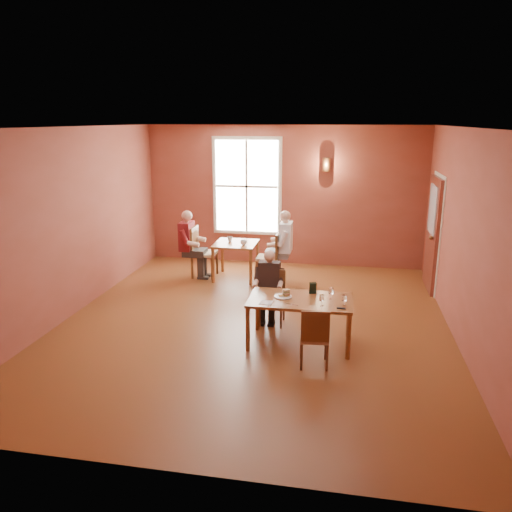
% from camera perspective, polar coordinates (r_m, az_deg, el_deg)
% --- Properties ---
extents(ground, '(6.00, 7.00, 0.01)m').
position_cam_1_polar(ground, '(7.93, -0.26, -7.72)').
color(ground, brown).
rests_on(ground, ground).
extents(wall_back, '(6.00, 0.04, 3.00)m').
position_cam_1_polar(wall_back, '(10.87, 3.16, 6.84)').
color(wall_back, brown).
rests_on(wall_back, ground).
extents(wall_front, '(6.00, 0.04, 3.00)m').
position_cam_1_polar(wall_front, '(4.23, -9.15, -7.21)').
color(wall_front, brown).
rests_on(wall_front, ground).
extents(wall_left, '(0.04, 7.00, 3.00)m').
position_cam_1_polar(wall_left, '(8.54, -20.52, 3.53)').
color(wall_left, brown).
rests_on(wall_left, ground).
extents(wall_right, '(0.04, 7.00, 3.00)m').
position_cam_1_polar(wall_right, '(7.53, 22.79, 1.81)').
color(wall_right, brown).
rests_on(wall_right, ground).
extents(ceiling, '(6.00, 7.00, 0.04)m').
position_cam_1_polar(ceiling, '(7.30, -0.29, 14.51)').
color(ceiling, white).
rests_on(ceiling, wall_back).
extents(window, '(1.36, 0.10, 1.96)m').
position_cam_1_polar(window, '(10.93, -1.07, 7.96)').
color(window, white).
rests_on(window, wall_back).
extents(door, '(0.12, 1.04, 2.10)m').
position_cam_1_polar(door, '(9.82, 19.47, 2.38)').
color(door, maroon).
rests_on(door, ground).
extents(wall_sconce, '(0.16, 0.16, 0.28)m').
position_cam_1_polar(wall_sconce, '(10.62, 8.05, 10.31)').
color(wall_sconce, brown).
rests_on(wall_sconce, wall_back).
extents(main_table, '(1.44, 0.81, 0.68)m').
position_cam_1_polar(main_table, '(7.16, 5.04, -7.45)').
color(main_table, brown).
rests_on(main_table, ground).
extents(chair_diner_main, '(0.37, 0.37, 0.84)m').
position_cam_1_polar(chair_diner_main, '(7.79, 1.84, -4.84)').
color(chair_diner_main, brown).
rests_on(chair_diner_main, ground).
extents(diner_main, '(0.44, 0.44, 1.09)m').
position_cam_1_polar(diner_main, '(7.72, 1.81, -4.02)').
color(diner_main, '#453226').
rests_on(diner_main, ground).
extents(chair_empty, '(0.39, 0.39, 0.81)m').
position_cam_1_polar(chair_empty, '(6.56, 6.68, -9.07)').
color(chair_empty, '#4A2515').
rests_on(chair_empty, ground).
extents(plate_food, '(0.30, 0.30, 0.03)m').
position_cam_1_polar(plate_food, '(7.08, 3.11, -4.60)').
color(plate_food, silver).
rests_on(plate_food, main_table).
extents(sandwich, '(0.11, 0.11, 0.10)m').
position_cam_1_polar(sandwich, '(7.08, 3.48, -4.32)').
color(sandwich, tan).
rests_on(sandwich, main_table).
extents(goblet_a, '(0.09, 0.09, 0.17)m').
position_cam_1_polar(goblet_a, '(7.07, 8.58, -4.19)').
color(goblet_a, white).
rests_on(goblet_a, main_table).
extents(goblet_b, '(0.08, 0.08, 0.16)m').
position_cam_1_polar(goblet_b, '(6.85, 10.04, -4.97)').
color(goblet_b, white).
rests_on(goblet_b, main_table).
extents(goblet_c, '(0.08, 0.08, 0.17)m').
position_cam_1_polar(goblet_c, '(6.79, 7.51, -4.99)').
color(goblet_c, white).
rests_on(goblet_c, main_table).
extents(menu_stand, '(0.11, 0.08, 0.17)m').
position_cam_1_polar(menu_stand, '(7.24, 6.52, -3.66)').
color(menu_stand, black).
rests_on(menu_stand, main_table).
extents(knife, '(0.17, 0.06, 0.00)m').
position_cam_1_polar(knife, '(6.82, 4.16, -5.55)').
color(knife, silver).
rests_on(knife, main_table).
extents(napkin, '(0.17, 0.17, 0.01)m').
position_cam_1_polar(napkin, '(6.87, 1.15, -5.34)').
color(napkin, white).
rests_on(napkin, main_table).
extents(sunglasses, '(0.12, 0.05, 0.01)m').
position_cam_1_polar(sunglasses, '(6.76, 9.72, -5.90)').
color(sunglasses, black).
rests_on(sunglasses, main_table).
extents(second_table, '(0.83, 0.83, 0.73)m').
position_cam_1_polar(second_table, '(10.03, -2.31, -0.52)').
color(second_table, brown).
rests_on(second_table, ground).
extents(chair_diner_white, '(0.43, 0.43, 0.97)m').
position_cam_1_polar(chair_diner_white, '(9.88, 1.37, -0.06)').
color(chair_diner_white, '#5C2C16').
rests_on(chair_diner_white, ground).
extents(diner_white, '(0.54, 0.54, 1.35)m').
position_cam_1_polar(diner_white, '(9.82, 1.55, 1.01)').
color(diner_white, silver).
rests_on(diner_white, ground).
extents(chair_diner_maroon, '(0.45, 0.45, 1.03)m').
position_cam_1_polar(chair_diner_maroon, '(10.15, -5.90, 0.47)').
color(chair_diner_maroon, '#562A17').
rests_on(chair_diner_maroon, ground).
extents(diner_maroon, '(0.53, 0.53, 1.32)m').
position_cam_1_polar(diner_maroon, '(10.12, -6.09, 1.28)').
color(diner_maroon, '#52181A').
rests_on(diner_maroon, ground).
extents(cup_a, '(0.14, 0.14, 0.10)m').
position_cam_1_polar(cup_a, '(9.75, -1.42, 1.56)').
color(cup_a, white).
rests_on(cup_a, second_table).
extents(cup_b, '(0.13, 0.13, 0.09)m').
position_cam_1_polar(cup_b, '(10.05, -3.00, 1.96)').
color(cup_b, white).
rests_on(cup_b, second_table).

